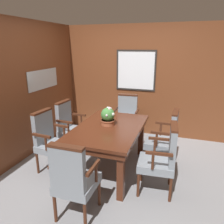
# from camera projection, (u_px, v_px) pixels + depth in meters

# --- Properties ---
(ground_plane) EXTENTS (14.00, 14.00, 0.00)m
(ground_plane) POSITION_uv_depth(u_px,v_px,m) (104.00, 170.00, 3.68)
(ground_plane) COLOR gray
(wall_back) EXTENTS (7.20, 0.08, 2.45)m
(wall_back) POSITION_uv_depth(u_px,v_px,m) (132.00, 81.00, 4.97)
(wall_back) COLOR brown
(wall_back) RESTS_ON ground_plane
(wall_left) EXTENTS (0.08, 7.20, 2.45)m
(wall_left) POSITION_uv_depth(u_px,v_px,m) (20.00, 92.00, 3.79)
(wall_left) COLOR brown
(wall_left) RESTS_ON ground_plane
(dining_table) EXTENTS (1.01, 1.56, 0.76)m
(dining_table) POSITION_uv_depth(u_px,v_px,m) (109.00, 132.00, 3.51)
(dining_table) COLOR #4C2314
(dining_table) RESTS_ON ground_plane
(chair_left_near) EXTENTS (0.53, 0.53, 1.02)m
(chair_left_near) POSITION_uv_depth(u_px,v_px,m) (50.00, 139.00, 3.54)
(chair_left_near) COLOR #472314
(chair_left_near) RESTS_ON ground_plane
(chair_head_far) EXTENTS (0.52, 0.51, 1.02)m
(chair_head_far) POSITION_uv_depth(u_px,v_px,m) (126.00, 117.00, 4.63)
(chair_head_far) COLOR #472314
(chair_head_far) RESTS_ON ground_plane
(chair_left_far) EXTENTS (0.51, 0.52, 1.02)m
(chair_left_far) POSITION_uv_depth(u_px,v_px,m) (70.00, 126.00, 4.13)
(chair_left_far) COLOR #472314
(chair_left_far) RESTS_ON ground_plane
(chair_head_near) EXTENTS (0.50, 0.49, 1.02)m
(chair_head_near) POSITION_uv_depth(u_px,v_px,m) (74.00, 178.00, 2.50)
(chair_head_near) COLOR #472314
(chair_head_near) RESTS_ON ground_plane
(chair_right_far) EXTENTS (0.50, 0.51, 1.02)m
(chair_right_far) POSITION_uv_depth(u_px,v_px,m) (166.00, 138.00, 3.60)
(chair_right_far) COLOR #472314
(chair_right_far) RESTS_ON ground_plane
(chair_right_near) EXTENTS (0.52, 0.53, 1.02)m
(chair_right_near) POSITION_uv_depth(u_px,v_px,m) (162.00, 157.00, 2.98)
(chair_right_near) COLOR #472314
(chair_right_near) RESTS_ON ground_plane
(potted_plant) EXTENTS (0.24, 0.24, 0.30)m
(potted_plant) POSITION_uv_depth(u_px,v_px,m) (108.00, 117.00, 3.52)
(potted_plant) COLOR #9E5638
(potted_plant) RESTS_ON dining_table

